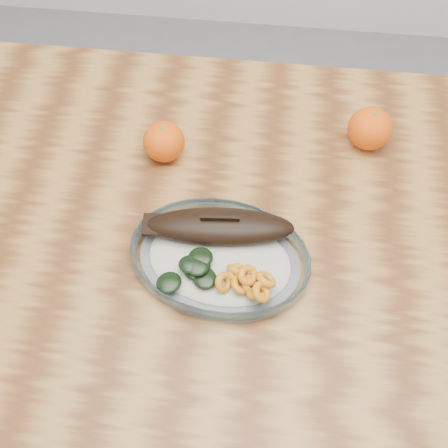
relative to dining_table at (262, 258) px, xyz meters
The scene contains 5 objects.
ground 0.65m from the dining_table, ahead, with size 3.00×3.00×0.00m, color slate.
dining_table is the anchor object (origin of this frame).
plated_meal 0.15m from the dining_table, 134.25° to the right, with size 0.56×0.56×0.08m.
orange_left 0.27m from the dining_table, 144.36° to the left, with size 0.07×0.07×0.07m, color #EF3E04.
orange_right 0.30m from the dining_table, 50.73° to the left, with size 0.08×0.08×0.08m, color #EF3E04.
Camera 1 is at (-0.01, -0.50, 1.52)m, focal length 45.00 mm.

